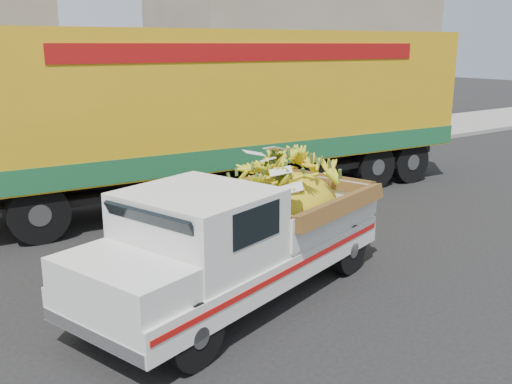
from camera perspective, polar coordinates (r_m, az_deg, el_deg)
ground at (r=8.42m, az=1.85°, el=-10.05°), size 100.00×100.00×0.00m
curb at (r=14.56m, az=-15.80°, el=0.38°), size 60.00×0.25×0.15m
sidewalk at (r=16.51m, az=-18.32°, el=1.81°), size 60.00×4.00×0.14m
building_right at (r=29.13m, az=4.45°, el=13.54°), size 14.00×6.00×6.00m
pickup_truck at (r=8.21m, az=-0.15°, el=-3.73°), size 5.24×3.13×1.73m
semi_trailer at (r=13.09m, az=-2.41°, el=8.49°), size 12.04×3.50×3.80m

